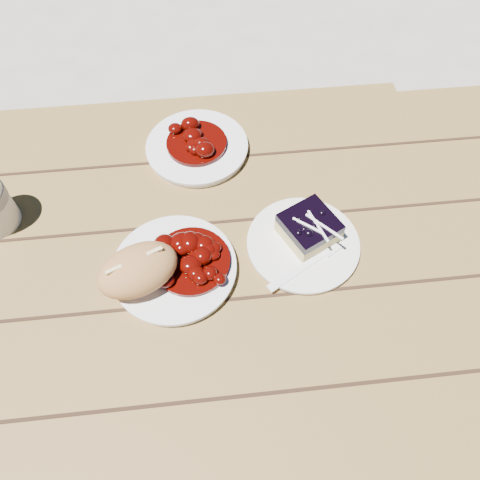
{
  "coord_description": "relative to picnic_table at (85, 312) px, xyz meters",
  "views": [
    {
      "loc": [
        0.27,
        -0.42,
        1.47
      ],
      "look_at": [
        0.32,
        -0.0,
        0.81
      ],
      "focal_mm": 35.0,
      "sensor_mm": 36.0,
      "label": 1
    }
  ],
  "objects": [
    {
      "name": "second_plate",
      "position": [
        0.26,
        0.27,
        0.17
      ],
      "size": [
        0.2,
        0.2,
        0.02
      ],
      "primitive_type": "cylinder",
      "color": "white",
      "rests_on": "picnic_table"
    },
    {
      "name": "bread_roll",
      "position": [
        0.15,
        -0.04,
        0.21
      ],
      "size": [
        0.16,
        0.14,
        0.07
      ],
      "primitive_type": "ellipsoid",
      "rotation": [
        0.0,
        0.0,
        0.4
      ],
      "color": "#B87E46",
      "rests_on": "main_plate"
    },
    {
      "name": "ground",
      "position": [
        0.0,
        0.0,
        -0.59
      ],
      "size": [
        60.0,
        60.0,
        0.0
      ],
      "primitive_type": "plane",
      "color": "#A6A196",
      "rests_on": "ground"
    },
    {
      "name": "blueberry_cake",
      "position": [
        0.44,
        0.03,
        0.2
      ],
      "size": [
        0.12,
        0.12,
        0.05
      ],
      "rotation": [
        0.0,
        0.0,
        0.47
      ],
      "color": "#E2CB7B",
      "rests_on": "dessert_plate"
    },
    {
      "name": "second_stew",
      "position": [
        0.26,
        0.27,
        0.2
      ],
      "size": [
        0.12,
        0.12,
        0.04
      ],
      "primitive_type": null,
      "color": "#420502",
      "rests_on": "second_plate"
    },
    {
      "name": "goulash_stew",
      "position": [
        0.23,
        -0.01,
        0.2
      ],
      "size": [
        0.13,
        0.13,
        0.04
      ],
      "primitive_type": null,
      "color": "#420502",
      "rests_on": "main_plate"
    },
    {
      "name": "main_plate",
      "position": [
        0.2,
        -0.02,
        0.17
      ],
      "size": [
        0.21,
        0.21,
        0.02
      ],
      "primitive_type": "cylinder",
      "color": "white",
      "rests_on": "picnic_table"
    },
    {
      "name": "picnic_table",
      "position": [
        0.0,
        0.0,
        0.0
      ],
      "size": [
        2.0,
        1.55,
        0.75
      ],
      "color": "brown",
      "rests_on": "ground"
    },
    {
      "name": "fork_dessert",
      "position": [
        0.41,
        -0.04,
        0.17
      ],
      "size": [
        0.15,
        0.1,
        0.0
      ],
      "primitive_type": null,
      "rotation": [
        0.0,
        0.0,
        -1.04
      ],
      "color": "white",
      "rests_on": "dessert_plate"
    },
    {
      "name": "dessert_plate",
      "position": [
        0.43,
        0.01,
        0.17
      ],
      "size": [
        0.2,
        0.2,
        0.01
      ],
      "primitive_type": "cylinder",
      "color": "white",
      "rests_on": "picnic_table"
    }
  ]
}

